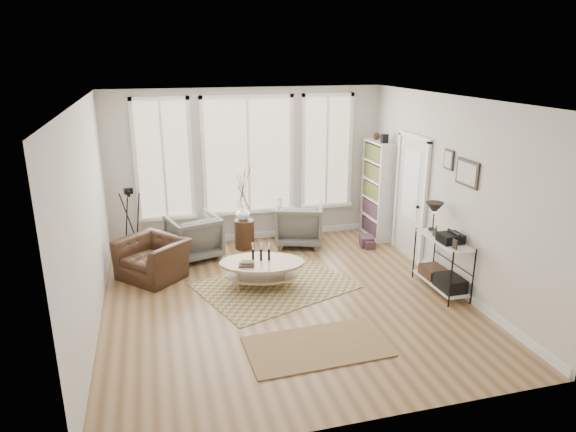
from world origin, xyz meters
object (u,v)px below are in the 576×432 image
object	(u,v)px
armchair_left	(194,237)
accent_chair	(153,258)
low_shelf	(442,259)
bookcase	(377,190)
coffee_table	(261,267)
armchair_right	(299,224)
side_table	(244,210)

from	to	relation	value
armchair_left	accent_chair	world-z (taller)	armchair_left
low_shelf	armchair_left	size ratio (longest dim) A/B	1.53
accent_chair	bookcase	bearing A→B (deg)	59.14
low_shelf	coffee_table	xyz separation A→B (m)	(-2.62, 0.84, -0.19)
armchair_right	side_table	xyz separation A→B (m)	(-1.05, 0.04, 0.33)
low_shelf	accent_chair	size ratio (longest dim) A/B	1.31
coffee_table	accent_chair	distance (m)	1.80
bookcase	side_table	xyz separation A→B (m)	(-2.63, 0.03, -0.22)
coffee_table	accent_chair	size ratio (longest dim) A/B	1.46
coffee_table	side_table	distance (m)	1.75
bookcase	coffee_table	world-z (taller)	bookcase
bookcase	accent_chair	bearing A→B (deg)	-168.37
armchair_right	bookcase	bearing A→B (deg)	-160.79
coffee_table	armchair_right	xyz separation A→B (m)	(1.10, 1.66, 0.08)
armchair_right	accent_chair	distance (m)	2.85
low_shelf	coffee_table	distance (m)	2.76
low_shelf	armchair_left	xyz separation A→B (m)	(-3.52, 2.33, -0.12)
low_shelf	armchair_left	distance (m)	4.22
armchair_left	armchair_right	bearing A→B (deg)	169.08
accent_chair	armchair_right	bearing A→B (deg)	65.28
coffee_table	armchair_left	xyz separation A→B (m)	(-0.90, 1.48, 0.07)
armchair_left	accent_chair	bearing A→B (deg)	27.83
armchair_left	bookcase	bearing A→B (deg)	167.04
coffee_table	side_table	world-z (taller)	side_table
low_shelf	armchair_right	xyz separation A→B (m)	(-1.52, 2.51, -0.11)
low_shelf	bookcase	bearing A→B (deg)	88.72
low_shelf	coffee_table	world-z (taller)	low_shelf
side_table	accent_chair	distance (m)	1.94
accent_chair	armchair_left	bearing A→B (deg)	91.40
bookcase	low_shelf	xyz separation A→B (m)	(-0.06, -2.52, -0.44)
bookcase	accent_chair	distance (m)	4.43
low_shelf	side_table	distance (m)	3.63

